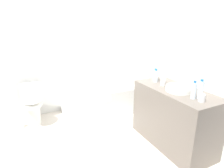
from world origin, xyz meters
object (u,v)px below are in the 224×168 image
at_px(toilet, 32,104).
at_px(sink_basin, 179,89).
at_px(bathtub, 100,98).
at_px(drinking_glass_0, 163,82).
at_px(water_bottle_0, 156,76).
at_px(water_bottle_1, 155,75).
at_px(bath_mat, 124,123).
at_px(water_bottle_3, 194,90).
at_px(toilet_paper_roll, 21,125).
at_px(drinking_glass_2, 163,80).
at_px(drinking_glass_1, 202,98).
at_px(water_bottle_2, 201,90).

distance_m(toilet, sink_basin, 2.38).
xyz_separation_m(bathtub, drinking_glass_0, (0.45, -1.24, 0.62)).
xyz_separation_m(toilet, water_bottle_0, (1.70, -1.11, 0.57)).
distance_m(water_bottle_1, bath_mat, 1.04).
relative_size(water_bottle_3, toilet_paper_roll, 1.91).
bearing_deg(water_bottle_3, drinking_glass_2, 83.31).
distance_m(bathtub, drinking_glass_0, 1.45).
xyz_separation_m(drinking_glass_2, bath_mat, (-0.32, 0.53, -0.88)).
bearing_deg(drinking_glass_0, water_bottle_1, 77.07).
distance_m(toilet, drinking_glass_0, 2.19).
relative_size(bathtub, drinking_glass_1, 16.00).
bearing_deg(drinking_glass_0, water_bottle_3, -91.38).
bearing_deg(drinking_glass_2, water_bottle_1, 90.49).
bearing_deg(drinking_glass_0, drinking_glass_1, -89.91).
bearing_deg(bath_mat, water_bottle_0, -56.76).
relative_size(sink_basin, drinking_glass_1, 3.82).
distance_m(toilet, drinking_glass_1, 2.63).
relative_size(bathtub, drinking_glass_2, 14.82).
relative_size(toilet, bath_mat, 1.02).
relative_size(water_bottle_2, drinking_glass_0, 2.37).
xyz_separation_m(water_bottle_3, bath_mat, (-0.25, 1.16, -0.94)).
height_order(bathtub, water_bottle_1, bathtub).
distance_m(water_bottle_0, drinking_glass_2, 0.13).
bearing_deg(water_bottle_1, toilet_paper_roll, 153.29).
distance_m(drinking_glass_0, drinking_glass_1, 0.66).
height_order(water_bottle_0, water_bottle_3, water_bottle_3).
distance_m(water_bottle_0, drinking_glass_0, 0.19).
relative_size(water_bottle_1, drinking_glass_1, 2.14).
height_order(sink_basin, toilet_paper_roll, sink_basin).
distance_m(water_bottle_1, drinking_glass_0, 0.26).
relative_size(water_bottle_1, drinking_glass_0, 1.89).
bearing_deg(water_bottle_3, water_bottle_0, 87.94).
distance_m(drinking_glass_0, bath_mat, 1.10).
height_order(water_bottle_0, water_bottle_2, water_bottle_2).
distance_m(water_bottle_2, drinking_glass_1, 0.11).
distance_m(water_bottle_0, water_bottle_2, 0.77).
height_order(water_bottle_3, drinking_glass_0, water_bottle_3).
relative_size(water_bottle_2, toilet_paper_roll, 2.08).
height_order(water_bottle_2, drinking_glass_1, water_bottle_2).
bearing_deg(water_bottle_2, water_bottle_3, 151.27).
bearing_deg(toilet, water_bottle_3, 46.60).
xyz_separation_m(sink_basin, drinking_glass_1, (-0.03, -0.38, 0.01)).
distance_m(water_bottle_1, drinking_glass_1, 0.91).
xyz_separation_m(water_bottle_0, toilet_paper_roll, (-1.92, 1.06, -0.87)).
bearing_deg(bath_mat, sink_basin, -71.69).
bearing_deg(toilet_paper_roll, bathtub, -0.33).
bearing_deg(toilet_paper_roll, water_bottle_2, -42.95).
bearing_deg(drinking_glass_2, drinking_glass_1, -94.60).
distance_m(bathtub, toilet_paper_roll, 1.47).
bearing_deg(toilet_paper_roll, water_bottle_1, -26.71).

